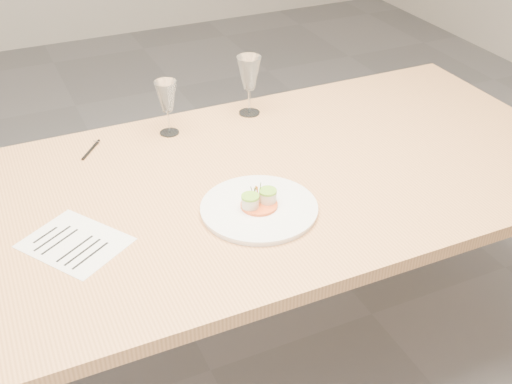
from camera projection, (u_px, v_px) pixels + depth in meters
name	position (u px, v px, depth m)	size (l,w,h in m)	color
ground	(210.00, 370.00, 2.24)	(7.00, 7.00, 0.00)	slate
dining_table	(201.00, 210.00, 1.86)	(2.40, 1.00, 0.75)	#E19E62
dinner_plate	(259.00, 207.00, 1.74)	(0.32, 0.32, 0.08)	white
recipe_sheet	(75.00, 243.00, 1.62)	(0.30, 0.31, 0.00)	white
ballpoint_pen	(91.00, 149.00, 2.02)	(0.08, 0.10, 0.01)	black
wine_glass_2	(167.00, 98.00, 2.05)	(0.07, 0.07, 0.18)	white
wine_glass_3	(249.00, 74.00, 2.16)	(0.08, 0.08, 0.21)	white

